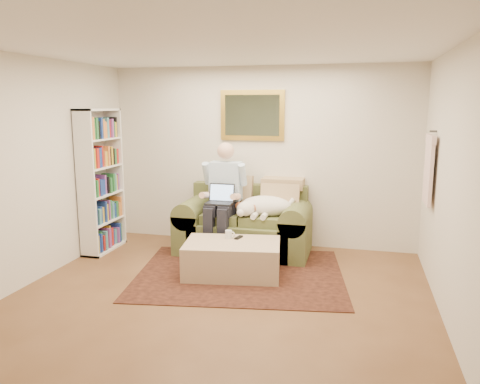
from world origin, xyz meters
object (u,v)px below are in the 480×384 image
at_px(laptop, 221,198).
at_px(bookshelf, 101,181).
at_px(sofa, 244,230).
at_px(sleeping_dog, 266,206).
at_px(ottoman, 232,259).
at_px(coffee_mug, 229,234).
at_px(seated_man, 222,200).

distance_m(laptop, bookshelf, 1.72).
bearing_deg(bookshelf, sofa, 11.59).
bearing_deg(sofa, bookshelf, -168.41).
xyz_separation_m(sleeping_dog, ottoman, (-0.25, -0.85, -0.49)).
xyz_separation_m(ottoman, coffee_mug, (-0.09, 0.16, 0.26)).
xyz_separation_m(seated_man, bookshelf, (-1.70, -0.24, 0.23)).
height_order(sofa, laptop, laptop).
relative_size(seated_man, laptop, 4.33).
xyz_separation_m(laptop, bookshelf, (-1.70, -0.17, 0.19)).
distance_m(ottoman, coffee_mug, 0.32).
xyz_separation_m(seated_man, coffee_mug, (0.26, -0.61, -0.30)).
xyz_separation_m(sofa, seated_man, (-0.27, -0.17, 0.45)).
xyz_separation_m(coffee_mug, bookshelf, (-1.97, 0.38, 0.54)).
height_order(coffee_mug, bookshelf, bookshelf).
relative_size(sofa, laptop, 5.15).
xyz_separation_m(sleeping_dog, coffee_mug, (-0.34, -0.69, -0.23)).
bearing_deg(coffee_mug, sleeping_dog, 63.92).
bearing_deg(ottoman, bookshelf, 165.42).
bearing_deg(laptop, coffee_mug, -64.00).
bearing_deg(bookshelf, sleeping_dog, 7.73).
height_order(ottoman, coffee_mug, coffee_mug).
bearing_deg(seated_man, bookshelf, -172.06).
bearing_deg(ottoman, sofa, 94.92).
distance_m(sleeping_dog, bookshelf, 2.34).
distance_m(sofa, laptop, 0.61).
relative_size(sofa, ottoman, 1.60).
height_order(sleeping_dog, bookshelf, bookshelf).
xyz_separation_m(sofa, bookshelf, (-1.98, -0.40, 0.68)).
distance_m(laptop, sleeping_dog, 0.63).
xyz_separation_m(seated_man, sleeping_dog, (0.60, 0.08, -0.07)).
xyz_separation_m(ottoman, bookshelf, (-2.06, 0.53, 0.79)).
bearing_deg(coffee_mug, laptop, 116.00).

